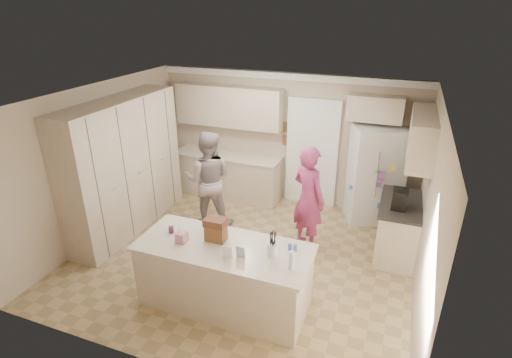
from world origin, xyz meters
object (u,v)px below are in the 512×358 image
at_px(dollhouse_body, 216,233).
at_px(teen_boy, 208,180).
at_px(tissue_box, 182,237).
at_px(teen_girl, 309,199).
at_px(refrigerator, 375,174).
at_px(coffee_maker, 400,199).
at_px(island_base, 225,277).
at_px(utensil_crock, 273,249).

height_order(dollhouse_body, teen_boy, teen_boy).
relative_size(tissue_box, teen_girl, 0.08).
height_order(refrigerator, teen_girl, refrigerator).
height_order(coffee_maker, island_base, coffee_maker).
distance_m(coffee_maker, teen_girl, 1.39).
xyz_separation_m(refrigerator, teen_boy, (-2.76, -1.28, -0.01)).
bearing_deg(teen_girl, dollhouse_body, 95.89).
distance_m(coffee_maker, island_base, 2.87).
height_order(island_base, teen_girl, teen_girl).
distance_m(island_base, utensil_crock, 0.86).
height_order(refrigerator, tissue_box, refrigerator).
height_order(island_base, dollhouse_body, dollhouse_body).
bearing_deg(island_base, tissue_box, -169.70).
relative_size(tissue_box, dollhouse_body, 0.54).
distance_m(teen_boy, teen_girl, 1.85).
height_order(utensil_crock, teen_boy, teen_boy).
relative_size(utensil_crock, tissue_box, 1.07).
distance_m(coffee_maker, tissue_box, 3.28).
height_order(refrigerator, utensil_crock, refrigerator).
relative_size(island_base, utensil_crock, 14.67).
bearing_deg(refrigerator, utensil_crock, -128.57).
bearing_deg(teen_boy, tissue_box, 91.62).
bearing_deg(utensil_crock, dollhouse_body, 176.42).
xyz_separation_m(island_base, teen_boy, (-1.17, 1.88, 0.45)).
height_order(dollhouse_body, teen_girl, teen_girl).
bearing_deg(coffee_maker, dollhouse_body, -140.71).
height_order(island_base, utensil_crock, utensil_crock).
height_order(refrigerator, coffee_maker, refrigerator).
relative_size(refrigerator, island_base, 0.82).
bearing_deg(refrigerator, island_base, -138.46).
bearing_deg(refrigerator, teen_boy, -176.82).
distance_m(refrigerator, coffee_maker, 1.35).
xyz_separation_m(utensil_crock, dollhouse_body, (-0.80, 0.05, 0.04)).
bearing_deg(dollhouse_body, teen_boy, 119.80).
bearing_deg(utensil_crock, coffee_maker, 52.88).
xyz_separation_m(island_base, tissue_box, (-0.55, -0.10, 0.56)).
xyz_separation_m(teen_boy, teen_girl, (1.85, -0.09, -0.01)).
height_order(island_base, tissue_box, tissue_box).
distance_m(dollhouse_body, teen_girl, 1.88).
relative_size(dollhouse_body, teen_girl, 0.15).
bearing_deg(teen_boy, refrigerator, -170.87).
distance_m(refrigerator, island_base, 3.56).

